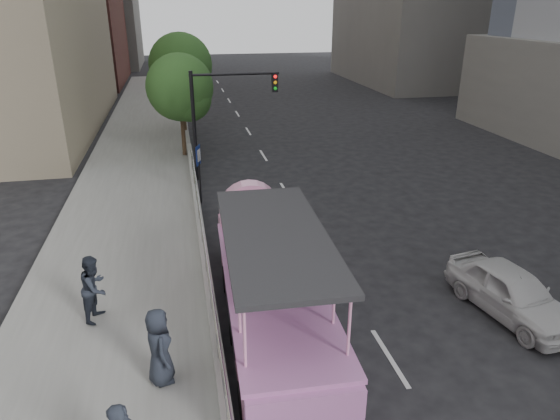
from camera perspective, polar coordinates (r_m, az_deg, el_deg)
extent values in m
plane|color=black|center=(14.15, 5.35, -11.95)|extent=(160.00, 160.00, 0.00)
cube|color=gray|center=(22.63, -16.31, 1.27)|extent=(5.50, 80.00, 0.30)
cube|color=#A6A7A2|center=(15.12, -8.31, -7.52)|extent=(0.24, 30.00, 0.36)
cylinder|color=#B6B5BA|center=(9.97, -5.96, -21.96)|extent=(0.07, 0.07, 0.70)
cylinder|color=#B6B5BA|center=(11.49, -7.05, -15.04)|extent=(0.07, 0.07, 0.70)
cylinder|color=#B6B5BA|center=(13.13, -7.84, -9.80)|extent=(0.07, 0.07, 0.70)
cylinder|color=#B6B5BA|center=(14.87, -8.43, -5.75)|extent=(0.07, 0.07, 0.70)
cylinder|color=#B6B5BA|center=(16.66, -8.88, -2.55)|extent=(0.07, 0.07, 0.70)
cylinder|color=#B6B5BA|center=(18.50, -9.25, 0.02)|extent=(0.07, 0.07, 0.70)
cylinder|color=#B6B5BA|center=(20.36, -9.55, 2.12)|extent=(0.07, 0.07, 0.70)
cylinder|color=#B6B5BA|center=(22.25, -9.80, 3.86)|extent=(0.07, 0.07, 0.70)
cylinder|color=#B6B5BA|center=(24.16, -10.01, 5.33)|extent=(0.07, 0.07, 0.70)
cylinder|color=#B6B5BA|center=(14.87, -8.43, -5.75)|extent=(0.06, 22.00, 0.06)
cylinder|color=#B6B5BA|center=(14.72, -8.50, -4.61)|extent=(0.06, 22.00, 0.06)
cylinder|color=black|center=(11.04, -3.84, -20.89)|extent=(0.34, 0.81, 0.80)
cylinder|color=black|center=(11.33, 6.70, -19.65)|extent=(0.34, 0.81, 0.80)
cylinder|color=black|center=(12.97, -5.06, -13.37)|extent=(0.34, 0.81, 0.80)
cylinder|color=black|center=(13.22, 3.66, -12.55)|extent=(0.34, 0.81, 0.80)
cylinder|color=black|center=(15.07, -5.90, -7.85)|extent=(0.34, 0.81, 0.80)
cylinder|color=black|center=(15.28, 1.51, -7.27)|extent=(0.34, 0.81, 0.80)
cube|color=#EE97C4|center=(12.91, -0.79, -10.68)|extent=(2.47, 7.39, 1.12)
cube|color=#EE97C4|center=(16.54, -3.12, -2.00)|extent=(2.25, 1.97, 1.39)
cylinder|color=#EE97C4|center=(17.13, -3.44, -0.15)|extent=(2.12, 0.69, 2.10)
cube|color=#AD65A2|center=(10.00, 2.89, -22.45)|extent=(2.24, 0.39, 1.12)
cube|color=#AD65A2|center=(12.59, -0.81, -8.35)|extent=(2.59, 7.66, 0.11)
cube|color=#252528|center=(11.57, -0.57, -2.85)|extent=(2.56, 5.97, 0.12)
cube|color=#A0ACBE|center=(14.74, -2.47, -1.17)|extent=(2.06, 0.26, 0.94)
cube|color=#EE97C4|center=(15.22, -2.65, -1.50)|extent=(1.99, 0.96, 0.45)
imported|color=silver|center=(15.22, 24.95, -8.50)|extent=(2.29, 4.22, 1.36)
imported|color=#20252F|center=(13.87, -20.42, -8.33)|extent=(0.92, 1.05, 1.81)
imported|color=#20252F|center=(11.36, -13.65, -14.92)|extent=(0.73, 0.97, 1.79)
cylinder|color=black|center=(21.52, -9.17, 3.69)|extent=(0.07, 0.07, 2.32)
cube|color=navy|center=(21.23, -9.33, 6.18)|extent=(0.22, 0.55, 0.84)
cube|color=silver|center=(21.23, -9.25, 6.19)|extent=(0.14, 0.35, 0.51)
cylinder|color=black|center=(24.24, -9.78, 9.30)|extent=(0.18, 0.18, 5.20)
cylinder|color=black|center=(23.97, -5.23, 15.22)|extent=(4.20, 0.12, 0.12)
cube|color=black|center=(24.32, -0.60, 14.34)|extent=(0.28, 0.22, 0.85)
sphere|color=red|center=(24.15, -0.54, 15.00)|extent=(0.16, 0.16, 0.16)
cylinder|color=#372719|center=(27.88, -11.00, 8.68)|extent=(0.22, 0.22, 3.08)
sphere|color=#2C5221|center=(27.43, -11.38, 13.59)|extent=(3.52, 3.52, 3.52)
sphere|color=#2C5221|center=(27.22, -10.42, 12.42)|extent=(2.42, 2.42, 2.42)
cylinder|color=#372719|center=(33.71, -10.94, 11.37)|extent=(0.22, 0.22, 3.47)
sphere|color=#2C5221|center=(33.32, -11.29, 15.97)|extent=(3.97, 3.97, 3.97)
sphere|color=#2C5221|center=(33.10, -10.48, 14.90)|extent=(2.73, 2.73, 2.73)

